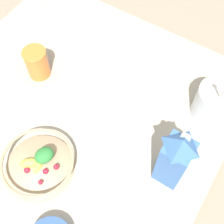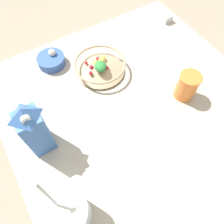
# 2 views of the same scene
# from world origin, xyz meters

# --- Properties ---
(ground_plane) EXTENTS (6.00, 6.00, 0.00)m
(ground_plane) POSITION_xyz_m (0.00, 0.00, 0.00)
(ground_plane) COLOR gray
(countertop) EXTENTS (1.07, 1.07, 0.05)m
(countertop) POSITION_xyz_m (0.00, 0.00, 0.02)
(countertop) COLOR #B2A893
(countertop) RESTS_ON ground_plane
(fruit_bowl) EXTENTS (0.23, 0.23, 0.08)m
(fruit_bowl) POSITION_xyz_m (-0.04, 0.23, 0.08)
(fruit_bowl) COLOR tan
(fruit_bowl) RESTS_ON countertop
(milk_carton) EXTENTS (0.08, 0.08, 0.26)m
(milk_carton) POSITION_xyz_m (-0.40, 0.03, 0.18)
(milk_carton) COLOR #3D6BB2
(milk_carton) RESTS_ON countertop
(yogurt_tub) EXTENTS (0.14, 0.14, 0.27)m
(yogurt_tub) POSITION_xyz_m (-0.42, -0.25, 0.12)
(yogurt_tub) COLOR silver
(yogurt_tub) RESTS_ON countertop
(drinking_cup) EXTENTS (0.09, 0.09, 0.12)m
(drinking_cup) POSITION_xyz_m (0.21, -0.07, 0.11)
(drinking_cup) COLOR orange
(drinking_cup) RESTS_ON countertop
(spice_jar) EXTENTS (0.05, 0.05, 0.04)m
(spice_jar) POSITION_xyz_m (0.45, 0.36, 0.06)
(spice_jar) COLOR silver
(spice_jar) RESTS_ON countertop
(garlic_bowl) EXTENTS (0.13, 0.13, 0.07)m
(garlic_bowl) POSITION_xyz_m (-0.21, 0.39, 0.07)
(garlic_bowl) COLOR #3356A3
(garlic_bowl) RESTS_ON countertop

